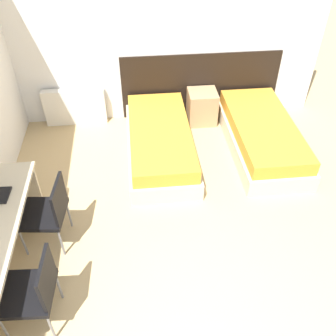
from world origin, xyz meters
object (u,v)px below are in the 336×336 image
bed_near_door (262,136)px  chair_near_laptop (48,210)px  chair_near_notebook (33,290)px  bed_near_window (160,142)px  nightstand (202,107)px

bed_near_door → chair_near_laptop: (-2.78, -1.42, 0.26)m
chair_near_notebook → bed_near_door: bearing=43.3°
bed_near_window → bed_near_door: same height
bed_near_window → chair_near_laptop: (-1.30, -1.42, 0.26)m
nightstand → chair_near_laptop: (-2.04, -2.21, 0.22)m
bed_near_window → chair_near_laptop: size_ratio=2.35×
chair_near_laptop → nightstand: bearing=53.4°
nightstand → bed_near_window: bearing=-133.0°
bed_near_window → chair_near_notebook: chair_near_notebook is taller
nightstand → chair_near_laptop: bearing=-132.7°
bed_near_door → chair_near_notebook: size_ratio=2.35×
bed_near_window → chair_near_notebook: bearing=-119.0°
bed_near_window → chair_near_notebook: (-1.30, -2.35, 0.26)m
bed_near_window → bed_near_door: (1.47, 0.00, 0.00)m
bed_near_window → nightstand: bearing=47.0°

